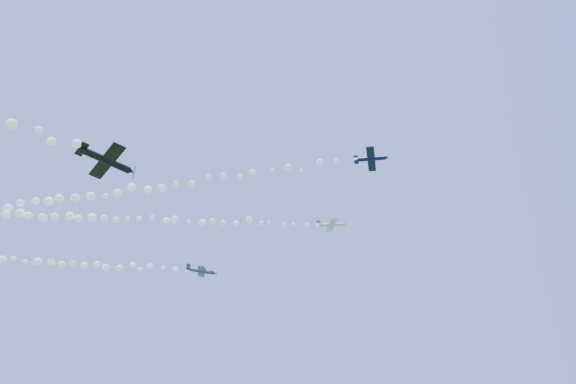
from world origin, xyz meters
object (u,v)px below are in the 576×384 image
(plane_grey, at_px, (201,271))
(plane_black, at_px, (107,161))
(plane_white, at_px, (331,225))
(plane_navy, at_px, (371,159))

(plane_grey, relative_size, plane_black, 0.95)
(plane_white, distance_m, plane_black, 54.91)
(plane_navy, bearing_deg, plane_black, -132.20)
(plane_white, bearing_deg, plane_black, -127.73)
(plane_white, height_order, plane_black, plane_white)
(plane_white, xyz_separation_m, plane_grey, (-24.58, -7.54, -9.88))
(plane_navy, distance_m, plane_black, 46.20)
(plane_white, bearing_deg, plane_grey, 173.67)
(plane_white, relative_size, plane_grey, 1.03)
(plane_black, bearing_deg, plane_grey, 46.85)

